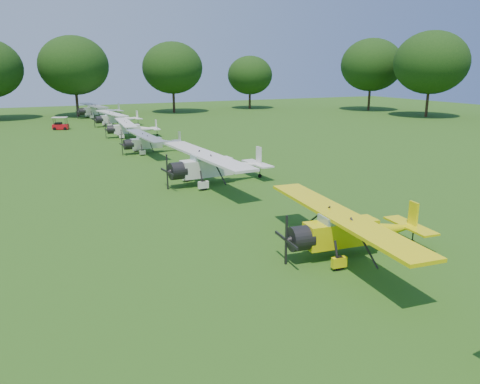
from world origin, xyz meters
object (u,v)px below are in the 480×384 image
object	(u,v)px
aircraft_3	(214,164)
aircraft_4	(151,141)
aircraft_6	(116,117)
aircraft_7	(98,109)
aircraft_2	(351,228)
aircraft_5	(131,127)
golf_cart	(60,125)

from	to	relation	value
aircraft_3	aircraft_4	bearing A→B (deg)	90.35
aircraft_3	aircraft_4	world-z (taller)	aircraft_3
aircraft_6	aircraft_7	xyz separation A→B (m)	(-0.45, 12.35, 0.13)
aircraft_2	aircraft_5	xyz separation A→B (m)	(-0.83, 39.47, -0.10)
aircraft_5	golf_cart	xyz separation A→B (m)	(-6.88, 10.61, -0.59)
aircraft_3	aircraft_6	world-z (taller)	aircraft_3
aircraft_4	aircraft_6	world-z (taller)	aircraft_6
aircraft_3	aircraft_7	xyz separation A→B (m)	(-0.34, 48.70, -0.08)
aircraft_4	golf_cart	distance (m)	22.64
aircraft_2	aircraft_7	distance (m)	63.22
aircraft_2	aircraft_3	size ratio (longest dim) A/B	0.90
aircraft_5	aircraft_6	world-z (taller)	aircraft_6
aircraft_4	aircraft_6	size ratio (longest dim) A/B	0.93
aircraft_5	aircraft_6	distance (m)	11.40
golf_cart	aircraft_3	bearing A→B (deg)	-59.84
aircraft_4	golf_cart	bearing A→B (deg)	104.28
aircraft_6	golf_cart	world-z (taller)	aircraft_6
aircraft_3	aircraft_6	size ratio (longest dim) A/B	1.17
aircraft_4	aircraft_5	size ratio (longest dim) A/B	0.97
aircraft_2	aircraft_6	world-z (taller)	aircraft_2
aircraft_2	aircraft_3	bearing A→B (deg)	97.35
aircraft_3	aircraft_5	xyz separation A→B (m)	(-0.35, 24.96, -0.25)
aircraft_6	golf_cart	xyz separation A→B (m)	(-7.33, -0.79, -0.64)
aircraft_4	aircraft_2	bearing A→B (deg)	-89.28
aircraft_3	golf_cart	distance (m)	36.30
aircraft_2	golf_cart	size ratio (longest dim) A/B	4.99
aircraft_2	aircraft_5	distance (m)	39.48
aircraft_3	aircraft_4	size ratio (longest dim) A/B	1.26
aircraft_6	golf_cart	distance (m)	7.40
aircraft_3	golf_cart	bearing A→B (deg)	98.25
aircraft_2	aircraft_7	bearing A→B (deg)	96.17
golf_cart	aircraft_7	bearing A→B (deg)	81.02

